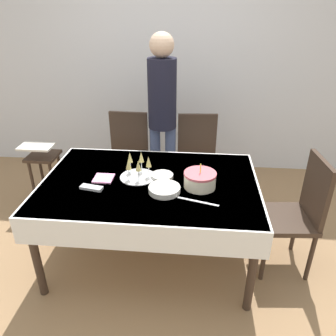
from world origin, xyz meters
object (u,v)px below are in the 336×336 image
Objects in this scene: birthday_cake at (200,180)px; plate_stack_main at (164,189)px; dining_chair_right_end at (298,210)px; dining_chair_far_right at (197,158)px; champagne_tray at (138,167)px; dining_chair_far_left at (128,155)px; person_standing at (162,106)px; high_chair at (43,163)px; plate_stack_dessert at (162,176)px.

plate_stack_main is at bearing -159.10° from birthday_cake.
plate_stack_main is (-1.03, -0.15, 0.22)m from dining_chair_right_end.
champagne_tray is at bearing -119.55° from dining_chair_far_right.
champagne_tray is at bearing 138.04° from plate_stack_main.
dining_chair_far_left is at bearing 128.89° from birthday_cake.
person_standing reaches higher than dining_chair_right_end.
person_standing is at bearing 83.17° from champagne_tray.
dining_chair_far_right is 3.43× the size of champagne_tray.
dining_chair_far_right is 0.56× the size of person_standing.
birthday_cake is 0.85× the size of champagne_tray.
plate_stack_main is (-0.26, -0.10, -0.04)m from birthday_cake.
dining_chair_far_right is 1.00× the size of dining_chair_right_end.
high_chair is (-1.24, -0.19, -0.58)m from person_standing.
dining_chair_far_left and dining_chair_far_right have the same top height.
person_standing reaches higher than champagne_tray.
person_standing is 2.47× the size of high_chair.
dining_chair_right_end is 1.57m from person_standing.
dining_chair_right_end is 2.50m from high_chair.
person_standing is (-0.13, 1.08, 0.30)m from plate_stack_main.
dining_chair_far_left reaches higher than plate_stack_main.
dining_chair_far_left is at bearing 150.04° from dining_chair_right_end.
plate_stack_dessert is at bearing 158.57° from birthday_cake.
dining_chair_far_left is 4.17× the size of plate_stack_main.
dining_chair_far_left is 0.56× the size of person_standing.
high_chair is (-2.39, 0.73, -0.06)m from dining_chair_right_end.
high_chair is at bearing -171.12° from person_standing.
dining_chair_right_end is at bearing -29.96° from dining_chair_far_left.
high_chair is (-1.37, 0.89, -0.28)m from plate_stack_main.
person_standing is (-1.15, 0.93, 0.53)m from dining_chair_right_end.
champagne_tray is (-0.49, 0.11, 0.02)m from birthday_cake.
plate_stack_dessert is (0.46, -0.82, 0.22)m from dining_chair_far_left.
dining_chair_far_left reaches higher than high_chair.
dining_chair_right_end is 1.06m from plate_stack_main.
dining_chair_right_end is 1.29m from champagne_tray.
birthday_cake is at bearing -51.11° from dining_chair_far_left.
dining_chair_far_right is 1.61m from high_chair.
birthday_cake is (-0.77, -0.06, 0.26)m from dining_chair_right_end.
champagne_tray reaches higher than plate_stack_dessert.
dining_chair_right_end reaches higher than birthday_cake.
champagne_tray is (0.26, -0.82, 0.29)m from dining_chair_far_left.
dining_chair_far_right is 1.38× the size of high_chair.
dining_chair_far_left is 1.17m from plate_stack_main.
dining_chair_far_left is at bearing 119.24° from plate_stack_dessert.
plate_stack_dessert is at bearing 100.43° from plate_stack_main.
dining_chair_right_end is at bearing 8.58° from plate_stack_main.
dining_chair_right_end is 1.38× the size of high_chair.
plate_stack_main is (0.23, -0.21, -0.06)m from champagne_tray.
champagne_tray reaches higher than high_chair.
dining_chair_far_right is at bearing 77.28° from plate_stack_main.
person_standing is at bearing 172.33° from dining_chair_far_right.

